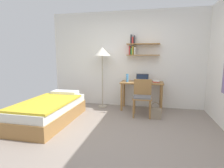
{
  "coord_description": "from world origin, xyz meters",
  "views": [
    {
      "loc": [
        0.63,
        -2.94,
        1.41
      ],
      "look_at": [
        -0.14,
        0.51,
        0.85
      ],
      "focal_mm": 28.72,
      "sensor_mm": 36.0,
      "label": 1
    }
  ],
  "objects_px": {
    "desk": "(142,87)",
    "desk_chair": "(142,96)",
    "book_stack": "(156,81)",
    "handbag": "(155,113)",
    "bed": "(50,111)",
    "standing_lamp": "(102,54)",
    "water_bottle": "(127,78)",
    "laptop": "(142,80)"
  },
  "relations": [
    {
      "from": "desk",
      "to": "desk_chair",
      "type": "xyz_separation_m",
      "value": [
        0.04,
        -0.48,
        -0.11
      ]
    },
    {
      "from": "laptop",
      "to": "handbag",
      "type": "relative_size",
      "value": 0.85
    },
    {
      "from": "laptop",
      "to": "water_bottle",
      "type": "distance_m",
      "value": 0.39
    },
    {
      "from": "laptop",
      "to": "book_stack",
      "type": "xyz_separation_m",
      "value": [
        0.35,
        0.04,
        -0.03
      ]
    },
    {
      "from": "book_stack",
      "to": "handbag",
      "type": "bearing_deg",
      "value": -90.7
    },
    {
      "from": "desk",
      "to": "laptop",
      "type": "bearing_deg",
      "value": 76.68
    },
    {
      "from": "bed",
      "to": "desk_chair",
      "type": "xyz_separation_m",
      "value": [
        1.91,
        0.84,
        0.24
      ]
    },
    {
      "from": "book_stack",
      "to": "handbag",
      "type": "relative_size",
      "value": 0.62
    },
    {
      "from": "bed",
      "to": "standing_lamp",
      "type": "height_order",
      "value": "standing_lamp"
    },
    {
      "from": "bed",
      "to": "standing_lamp",
      "type": "relative_size",
      "value": 1.13
    },
    {
      "from": "desk",
      "to": "laptop",
      "type": "distance_m",
      "value": 0.2
    },
    {
      "from": "desk_chair",
      "to": "book_stack",
      "type": "height_order",
      "value": "desk_chair"
    },
    {
      "from": "desk",
      "to": "water_bottle",
      "type": "bearing_deg",
      "value": -169.78
    },
    {
      "from": "desk_chair",
      "to": "handbag",
      "type": "bearing_deg",
      "value": -27.71
    },
    {
      "from": "standing_lamp",
      "to": "book_stack",
      "type": "distance_m",
      "value": 1.59
    },
    {
      "from": "desk_chair",
      "to": "desk",
      "type": "bearing_deg",
      "value": 95.28
    },
    {
      "from": "laptop",
      "to": "desk_chair",
      "type": "bearing_deg",
      "value": -85.66
    },
    {
      "from": "desk",
      "to": "desk_chair",
      "type": "height_order",
      "value": "desk_chair"
    },
    {
      "from": "desk",
      "to": "book_stack",
      "type": "relative_size",
      "value": 4.61
    },
    {
      "from": "desk",
      "to": "handbag",
      "type": "xyz_separation_m",
      "value": [
        0.35,
        -0.64,
        -0.46
      ]
    },
    {
      "from": "bed",
      "to": "laptop",
      "type": "bearing_deg",
      "value": 35.66
    },
    {
      "from": "handbag",
      "to": "water_bottle",
      "type": "bearing_deg",
      "value": 141.67
    },
    {
      "from": "desk_chair",
      "to": "laptop",
      "type": "xyz_separation_m",
      "value": [
        -0.04,
        0.5,
        0.31
      ]
    },
    {
      "from": "desk_chair",
      "to": "bed",
      "type": "bearing_deg",
      "value": -156.26
    },
    {
      "from": "desk",
      "to": "handbag",
      "type": "distance_m",
      "value": 0.86
    },
    {
      "from": "book_stack",
      "to": "handbag",
      "type": "height_order",
      "value": "book_stack"
    },
    {
      "from": "water_bottle",
      "to": "bed",
      "type": "bearing_deg",
      "value": -140.05
    },
    {
      "from": "laptop",
      "to": "water_bottle",
      "type": "height_order",
      "value": "water_bottle"
    },
    {
      "from": "desk",
      "to": "bed",
      "type": "bearing_deg",
      "value": -144.76
    },
    {
      "from": "desk_chair",
      "to": "laptop",
      "type": "bearing_deg",
      "value": 94.34
    },
    {
      "from": "standing_lamp",
      "to": "laptop",
      "type": "xyz_separation_m",
      "value": [
        1.08,
        -0.02,
        -0.66
      ]
    },
    {
      "from": "standing_lamp",
      "to": "water_bottle",
      "type": "xyz_separation_m",
      "value": [
        0.7,
        -0.12,
        -0.61
      ]
    },
    {
      "from": "book_stack",
      "to": "bed",
      "type": "bearing_deg",
      "value": -148.16
    },
    {
      "from": "handbag",
      "to": "bed",
      "type": "bearing_deg",
      "value": -162.96
    },
    {
      "from": "standing_lamp",
      "to": "water_bottle",
      "type": "bearing_deg",
      "value": -9.39
    },
    {
      "from": "book_stack",
      "to": "handbag",
      "type": "distance_m",
      "value": 0.94
    },
    {
      "from": "water_bottle",
      "to": "handbag",
      "type": "xyz_separation_m",
      "value": [
        0.72,
        -0.57,
        -0.71
      ]
    },
    {
      "from": "desk_chair",
      "to": "book_stack",
      "type": "distance_m",
      "value": 0.68
    },
    {
      "from": "desk_chair",
      "to": "handbag",
      "type": "relative_size",
      "value": 2.23
    },
    {
      "from": "desk",
      "to": "desk_chair",
      "type": "distance_m",
      "value": 0.49
    },
    {
      "from": "standing_lamp",
      "to": "book_stack",
      "type": "bearing_deg",
      "value": 0.6
    },
    {
      "from": "desk_chair",
      "to": "water_bottle",
      "type": "height_order",
      "value": "water_bottle"
    }
  ]
}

